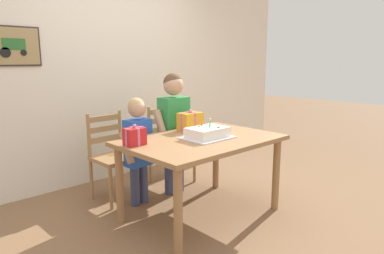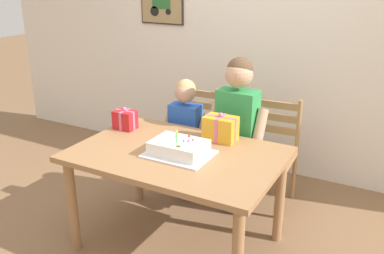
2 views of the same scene
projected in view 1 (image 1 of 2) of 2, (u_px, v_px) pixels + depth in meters
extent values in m
plane|color=#846042|center=(201.00, 215.00, 3.32)|extent=(20.00, 20.00, 0.00)
cube|color=silver|center=(109.00, 73.00, 4.22)|extent=(6.40, 0.08, 2.60)
cube|color=#332823|center=(14.00, 46.00, 3.40)|extent=(0.51, 0.02, 0.39)
cube|color=#9E8456|center=(14.00, 46.00, 3.40)|extent=(0.48, 0.01, 0.36)
cube|color=#28662D|center=(14.00, 44.00, 3.39)|extent=(0.22, 0.01, 0.11)
cylinder|color=black|center=(5.00, 52.00, 3.35)|extent=(0.10, 0.01, 0.10)
cylinder|color=black|center=(24.00, 53.00, 3.46)|extent=(0.06, 0.01, 0.06)
cube|color=#9E7047|center=(201.00, 140.00, 3.18)|extent=(1.43, 0.97, 0.04)
cylinder|color=#9E7047|center=(178.00, 213.00, 2.54)|extent=(0.07, 0.07, 0.71)
cylinder|color=#9E7047|center=(276.00, 174.00, 3.39)|extent=(0.07, 0.07, 0.71)
cylinder|color=#9E7047|center=(120.00, 185.00, 3.11)|extent=(0.07, 0.07, 0.71)
cylinder|color=#9E7047|center=(216.00, 158.00, 3.97)|extent=(0.07, 0.07, 0.71)
cube|color=silver|center=(207.00, 138.00, 3.17)|extent=(0.44, 0.34, 0.01)
cube|color=white|center=(207.00, 132.00, 3.16)|extent=(0.36, 0.26, 0.09)
cylinder|color=#56C666|center=(210.00, 124.00, 3.12)|extent=(0.01, 0.01, 0.07)
sphere|color=yellow|center=(210.00, 119.00, 3.12)|extent=(0.02, 0.02, 0.02)
sphere|color=blue|center=(210.00, 126.00, 3.18)|extent=(0.01, 0.01, 0.01)
sphere|color=purple|center=(210.00, 126.00, 3.21)|extent=(0.01, 0.01, 0.01)
sphere|color=red|center=(202.00, 125.00, 3.24)|extent=(0.02, 0.02, 0.02)
sphere|color=orange|center=(199.00, 127.00, 3.16)|extent=(0.02, 0.02, 0.02)
sphere|color=green|center=(219.00, 127.00, 3.13)|extent=(0.02, 0.02, 0.02)
sphere|color=orange|center=(218.00, 128.00, 3.12)|extent=(0.02, 0.02, 0.02)
sphere|color=red|center=(209.00, 125.00, 3.24)|extent=(0.01, 0.01, 0.01)
cube|color=gold|center=(190.00, 121.00, 3.52)|extent=(0.24, 0.15, 0.18)
cube|color=#DB668E|center=(190.00, 121.00, 3.52)|extent=(0.24, 0.02, 0.19)
cube|color=#DB668E|center=(190.00, 121.00, 3.52)|extent=(0.02, 0.16, 0.19)
sphere|color=#DB668E|center=(190.00, 111.00, 3.50)|extent=(0.04, 0.04, 0.04)
cube|color=red|center=(135.00, 137.00, 2.91)|extent=(0.17, 0.12, 0.15)
cube|color=#DB668E|center=(135.00, 137.00, 2.91)|extent=(0.17, 0.02, 0.15)
cube|color=#DB668E|center=(135.00, 137.00, 2.91)|extent=(0.02, 0.13, 0.15)
sphere|color=#DB668E|center=(134.00, 126.00, 2.89)|extent=(0.04, 0.04, 0.04)
cube|color=#A87A4C|center=(116.00, 158.00, 3.61)|extent=(0.43, 0.43, 0.04)
cylinder|color=#A87A4C|center=(142.00, 180.00, 3.65)|extent=(0.04, 0.04, 0.43)
cylinder|color=#A87A4C|center=(111.00, 189.00, 3.39)|extent=(0.04, 0.04, 0.43)
cylinder|color=#A87A4C|center=(122.00, 172.00, 3.92)|extent=(0.04, 0.04, 0.43)
cylinder|color=#A87A4C|center=(91.00, 180.00, 3.65)|extent=(0.04, 0.04, 0.43)
cylinder|color=#A87A4C|center=(120.00, 130.00, 3.83)|extent=(0.04, 0.04, 0.45)
cylinder|color=#A87A4C|center=(89.00, 135.00, 3.56)|extent=(0.04, 0.04, 0.45)
cube|color=#A87A4C|center=(105.00, 139.00, 3.71)|extent=(0.36, 0.04, 0.06)
cube|color=#A87A4C|center=(105.00, 129.00, 3.69)|extent=(0.36, 0.04, 0.06)
cube|color=#A87A4C|center=(104.00, 118.00, 3.66)|extent=(0.36, 0.04, 0.06)
cube|color=#A87A4C|center=(172.00, 146.00, 4.12)|extent=(0.44, 0.44, 0.04)
cylinder|color=#A87A4C|center=(194.00, 165.00, 4.17)|extent=(0.04, 0.04, 0.43)
cylinder|color=#A87A4C|center=(171.00, 172.00, 3.90)|extent=(0.04, 0.04, 0.43)
cylinder|color=#A87A4C|center=(173.00, 159.00, 4.43)|extent=(0.04, 0.04, 0.43)
cylinder|color=#A87A4C|center=(150.00, 165.00, 4.17)|extent=(0.04, 0.04, 0.43)
cylinder|color=#A87A4C|center=(173.00, 122.00, 4.34)|extent=(0.04, 0.04, 0.45)
cylinder|color=#A87A4C|center=(149.00, 126.00, 4.07)|extent=(0.04, 0.04, 0.45)
cube|color=#A87A4C|center=(161.00, 129.00, 4.22)|extent=(0.36, 0.04, 0.06)
cube|color=#A87A4C|center=(161.00, 120.00, 4.20)|extent=(0.36, 0.04, 0.06)
cube|color=#A87A4C|center=(161.00, 111.00, 4.18)|extent=(0.36, 0.04, 0.06)
cylinder|color=#38426B|center=(179.00, 169.00, 3.89)|extent=(0.11, 0.11, 0.50)
cylinder|color=#38426B|center=(169.00, 172.00, 3.80)|extent=(0.11, 0.11, 0.50)
cube|color=#2D934C|center=(174.00, 123.00, 3.74)|extent=(0.31, 0.20, 0.57)
cylinder|color=tan|center=(190.00, 123.00, 3.84)|extent=(0.09, 0.24, 0.38)
cylinder|color=tan|center=(161.00, 128.00, 3.59)|extent=(0.09, 0.24, 0.38)
sphere|color=tan|center=(173.00, 85.00, 3.66)|extent=(0.21, 0.21, 0.21)
sphere|color=brown|center=(173.00, 83.00, 3.66)|extent=(0.20, 0.20, 0.20)
cylinder|color=#38426B|center=(144.00, 183.00, 3.58)|extent=(0.09, 0.09, 0.41)
cylinder|color=#38426B|center=(135.00, 186.00, 3.49)|extent=(0.09, 0.09, 0.41)
cube|color=blue|center=(138.00, 143.00, 3.45)|extent=(0.27, 0.17, 0.47)
cylinder|color=tan|center=(152.00, 142.00, 3.55)|extent=(0.08, 0.20, 0.31)
cylinder|color=tan|center=(127.00, 148.00, 3.32)|extent=(0.08, 0.20, 0.31)
sphere|color=tan|center=(137.00, 109.00, 3.38)|extent=(0.18, 0.18, 0.18)
sphere|color=tan|center=(136.00, 106.00, 3.39)|extent=(0.17, 0.17, 0.17)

